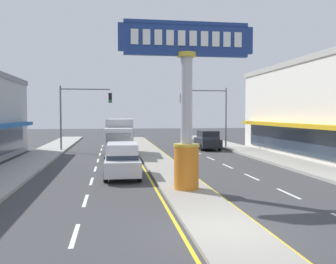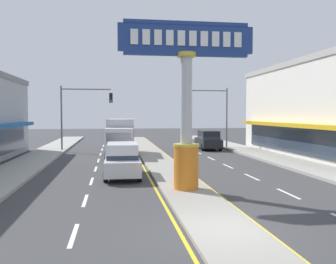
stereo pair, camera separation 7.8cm
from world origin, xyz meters
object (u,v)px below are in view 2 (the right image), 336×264
traffic_light_right_side (210,107)px  suv_far_right_lane (208,140)px  district_sign (186,103)px  suv_near_left_lane (122,160)px  traffic_light_left_side (81,107)px  box_truck_near_right_lane (121,136)px

traffic_light_right_side → suv_far_right_lane: (-0.29, -0.46, -3.26)m
district_sign → suv_near_left_lane: district_sign is taller
suv_far_right_lane → suv_near_left_lane: bearing=-120.5°
district_sign → suv_near_left_lane: size_ratio=1.62×
district_sign → traffic_light_right_side: 20.87m
traffic_light_left_side → suv_near_left_lane: traffic_light_left_side is taller
suv_far_right_lane → suv_near_left_lane: (-8.84, -15.01, 0.00)m
suv_near_left_lane → traffic_light_right_side: bearing=59.4°
traffic_light_left_side → suv_near_left_lane: size_ratio=1.34×
district_sign → box_truck_near_right_lane: district_sign is taller
traffic_light_left_side → box_truck_near_right_lane: size_ratio=0.88×
suv_near_left_lane → box_truck_near_right_lane: bearing=89.5°
box_truck_near_right_lane → district_sign: bearing=-79.7°
traffic_light_left_side → suv_far_right_lane: size_ratio=1.33×
box_truck_near_right_lane → suv_near_left_lane: bearing=-90.5°
suv_far_right_lane → box_truck_near_right_lane: bearing=-152.0°
district_sign → traffic_light_left_side: 20.50m
suv_far_right_lane → suv_near_left_lane: size_ratio=1.01×
suv_far_right_lane → district_sign: bearing=-107.4°
district_sign → traffic_light_right_side: bearing=72.3°
traffic_light_left_side → traffic_light_right_side: size_ratio=1.00×
traffic_light_left_side → suv_far_right_lane: 12.85m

